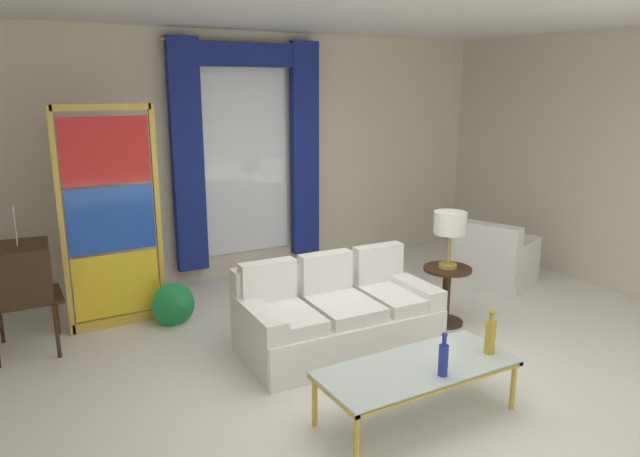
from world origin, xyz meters
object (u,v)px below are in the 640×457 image
(bottle_crystal_tall, at_px, (490,335))
(round_side_table, at_px, (446,290))
(couch_white_long, at_px, (334,316))
(armchair_white, at_px, (494,261))
(coffee_table, at_px, (417,370))
(peacock_figurine, at_px, (176,307))
(stained_glass_divider, at_px, (112,224))
(vintage_tv, at_px, (21,274))
(bottle_blue_decanter, at_px, (443,358))
(table_lamp_brass, at_px, (450,225))

(bottle_crystal_tall, bearing_deg, round_side_table, 60.24)
(couch_white_long, xyz_separation_m, armchair_white, (2.60, 0.57, -0.02))
(coffee_table, height_order, peacock_figurine, peacock_figurine)
(coffee_table, height_order, round_side_table, round_side_table)
(stained_glass_divider, relative_size, round_side_table, 3.70)
(couch_white_long, xyz_separation_m, peacock_figurine, (-1.14, 1.16, -0.08))
(vintage_tv, bearing_deg, coffee_table, -47.99)
(bottle_blue_decanter, distance_m, vintage_tv, 3.74)
(bottle_crystal_tall, distance_m, armchair_white, 2.90)
(table_lamp_brass, bearing_deg, round_side_table, 180.00)
(bottle_blue_decanter, height_order, table_lamp_brass, table_lamp_brass)
(peacock_figurine, bearing_deg, bottle_blue_decanter, -67.46)
(vintage_tv, bearing_deg, round_side_table, -20.63)
(bottle_blue_decanter, bearing_deg, bottle_crystal_tall, 9.97)
(bottle_crystal_tall, distance_m, vintage_tv, 4.05)
(table_lamp_brass, bearing_deg, coffee_table, -137.89)
(table_lamp_brass, bearing_deg, vintage_tv, 159.37)
(stained_glass_divider, bearing_deg, round_side_table, -28.63)
(bottle_blue_decanter, xyz_separation_m, armchair_white, (2.63, 2.08, -0.25))
(coffee_table, xyz_separation_m, table_lamp_brass, (1.36, 1.23, 0.65))
(coffee_table, distance_m, bottle_crystal_tall, 0.63)
(stained_glass_divider, bearing_deg, armchair_white, -12.38)
(stained_glass_divider, distance_m, peacock_figurine, 1.03)
(armchair_white, xyz_separation_m, round_side_table, (-1.33, -0.65, 0.07))
(coffee_table, relative_size, stained_glass_divider, 0.67)
(coffee_table, relative_size, bottle_crystal_tall, 4.14)
(vintage_tv, relative_size, stained_glass_divider, 0.61)
(armchair_white, relative_size, table_lamp_brass, 1.85)
(bottle_blue_decanter, bearing_deg, couch_white_long, 88.70)
(couch_white_long, height_order, coffee_table, couch_white_long)
(couch_white_long, xyz_separation_m, stained_glass_divider, (-1.63, 1.49, 0.75))
(coffee_table, height_order, table_lamp_brass, table_lamp_brass)
(stained_glass_divider, xyz_separation_m, peacock_figurine, (0.49, -0.33, -0.84))
(couch_white_long, relative_size, bottle_crystal_tall, 5.04)
(coffee_table, bearing_deg, table_lamp_brass, 42.11)
(armchair_white, height_order, peacock_figurine, armchair_white)
(vintage_tv, bearing_deg, armchair_white, -8.44)
(armchair_white, relative_size, stained_glass_divider, 0.48)
(round_side_table, bearing_deg, stained_glass_divider, 151.37)
(bottle_crystal_tall, distance_m, table_lamp_brass, 1.61)
(coffee_table, distance_m, bottle_blue_decanter, 0.26)
(bottle_blue_decanter, relative_size, bottle_crystal_tall, 0.90)
(armchair_white, bearing_deg, vintage_tv, 171.56)
(bottle_blue_decanter, relative_size, peacock_figurine, 0.53)
(bottle_crystal_tall, xyz_separation_m, peacock_figurine, (-1.65, 2.58, -0.33))
(coffee_table, distance_m, peacock_figurine, 2.70)
(bottle_blue_decanter, distance_m, peacock_figurine, 2.91)
(bottle_blue_decanter, bearing_deg, armchair_white, 38.31)
(stained_glass_divider, bearing_deg, coffee_table, -61.32)
(bottle_crystal_tall, relative_size, armchair_white, 0.34)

